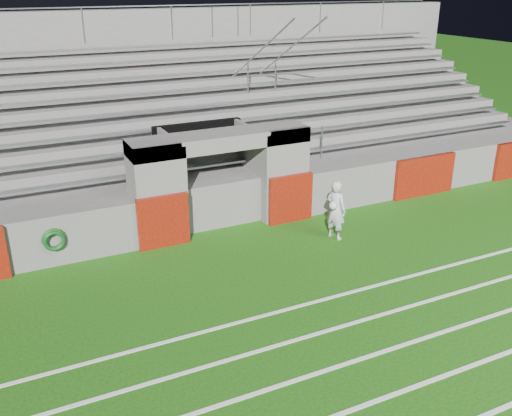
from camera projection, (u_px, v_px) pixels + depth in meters
ground at (283, 283)px, 12.64m from camera, size 90.00×90.00×0.00m
stadium_structure at (169, 134)px, 18.72m from camera, size 26.00×8.48×5.42m
goalkeeper_with_ball at (336, 210)px, 14.53m from camera, size 0.62×0.67×1.57m
hose_coil at (54, 240)px, 13.04m from camera, size 0.54×0.15×0.55m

